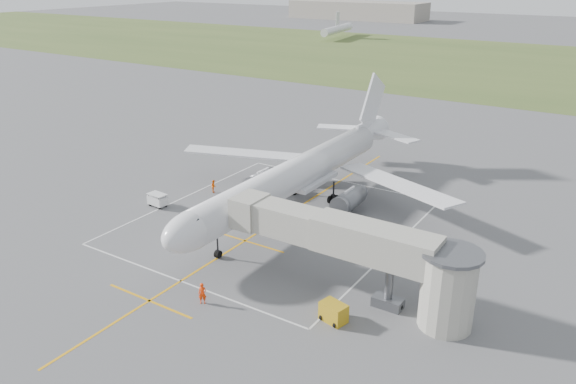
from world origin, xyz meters
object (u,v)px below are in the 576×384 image
Objects in this scene: baggage_cart at (158,200)px; ramp_worker_nose at (202,294)px; gpu_unit at (333,312)px; ramp_worker_wing at (214,186)px; airliner at (298,174)px; jet_bridge at (366,251)px.

ramp_worker_nose is (18.94, -13.53, 0.13)m from baggage_cart.
baggage_cart is at bearing 110.21° from ramp_worker_nose.
ramp_worker_wing is (-27.01, 17.08, 0.03)m from gpu_unit.
jet_bridge is (15.72, -14.25, 0.35)m from airliner.
ramp_worker_wing is (-16.18, 20.92, -0.14)m from ramp_worker_nose.
jet_bridge is at bearing 94.74° from gpu_unit.
ramp_worker_nose is 1.16× the size of ramp_worker_wing.
airliner is at bearing 36.54° from baggage_cart.
baggage_cart is (-14.72, -8.94, -3.56)m from airliner.
gpu_unit is at bearing -12.74° from baggage_cart.
ramp_worker_wing is at bearing 161.16° from gpu_unit.
ramp_worker_wing is (-11.95, -1.54, -3.56)m from airliner.
gpu_unit is 31.95m from ramp_worker_wing.
gpu_unit is (15.05, -18.62, -3.59)m from airliner.
ramp_worker_nose reaches higher than gpu_unit.
airliner is 2.00× the size of jet_bridge.
baggage_cart is (-30.44, 5.31, -3.91)m from jet_bridge.
baggage_cart is 1.27× the size of ramp_worker_nose.
gpu_unit is 1.47× the size of ramp_worker_wing.
jet_bridge is 5.92m from gpu_unit.
baggage_cart is 23.28m from ramp_worker_nose.
gpu_unit is at bearing -51.05° from airliner.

